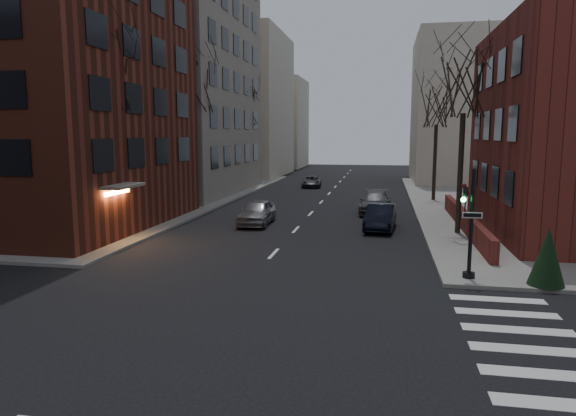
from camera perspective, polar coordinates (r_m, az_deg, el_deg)
The scene contains 22 objects.
ground at distance 12.54m, azimuth -13.82°, elevation -17.54°, with size 160.00×160.00×0.00m, color black.
sidewalk_far_left at distance 52.83m, azimuth -29.32°, elevation 1.42°, with size 44.00×44.00×0.15m, color gray.
building_left_brick at distance 33.77m, azimuth -27.31°, elevation 13.48°, with size 15.00×15.00×18.00m, color maroon.
building_left_tan at distance 50.06m, azimuth -16.25°, elevation 17.84°, with size 18.00×18.00×28.00m, color gray.
low_wall_right at distance 29.96m, azimuth 19.04°, elevation -1.32°, with size 0.35×16.00×1.00m, color maroon.
building_distant_la at distance 68.27m, azimuth -6.45°, elevation 11.24°, with size 14.00×16.00×18.00m, color beige.
building_distant_ra at distance 61.14m, azimuth 20.48°, elevation 10.20°, with size 14.00×14.00×16.00m, color beige.
building_distant_lb at distance 84.16m, azimuth -1.68°, elevation 9.36°, with size 10.00×12.00×14.00m, color beige.
traffic_signal at distance 19.79m, azimuth 19.48°, elevation -2.39°, with size 0.76×0.44×4.00m.
tree_left_a at distance 27.96m, azimuth -19.25°, elevation 14.11°, with size 4.18×4.18×10.26m.
tree_left_b at distance 38.87m, azimuth -10.27°, elevation 13.32°, with size 4.40×4.40×10.80m.
tree_left_c at distance 52.11m, azimuth -4.68°, elevation 11.14°, with size 3.96×3.96×9.72m.
tree_right_a at distance 28.63m, azimuth 19.03°, elevation 13.09°, with size 3.96×3.96×9.72m.
tree_right_b at distance 42.48m, azimuth 16.24°, elevation 10.89°, with size 3.74×3.74×9.18m.
streetlamp_near at distance 34.78m, azimuth -11.48°, elevation 6.18°, with size 0.36×0.36×6.28m.
streetlamp_far at distance 53.84m, azimuth -3.45°, elevation 7.02°, with size 0.36×0.36×6.28m.
parked_sedan at distance 29.48m, azimuth 10.23°, elevation -1.02°, with size 1.51×4.34×1.43m, color black.
car_lane_silver at distance 30.78m, azimuth -3.48°, elevation -0.45°, with size 1.76×4.37×1.49m, color gray.
car_lane_gray at distance 35.53m, azimuth 9.67°, elevation 0.60°, with size 2.06×5.06×1.47m, color #3B3B3F.
car_lane_far at distance 52.28m, azimuth 2.65°, elevation 2.95°, with size 1.86×4.04×1.12m, color #3D3D42.
sandwich_board at distance 20.79m, azimuth 26.26°, elevation -5.99°, with size 0.39×0.55×0.88m, color white.
evergreen_shrub at distance 20.03m, azimuth 26.88°, elevation -4.83°, with size 1.23×1.23×2.05m, color black.
Camera 1 is at (4.81, -10.23, 5.41)m, focal length 32.00 mm.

